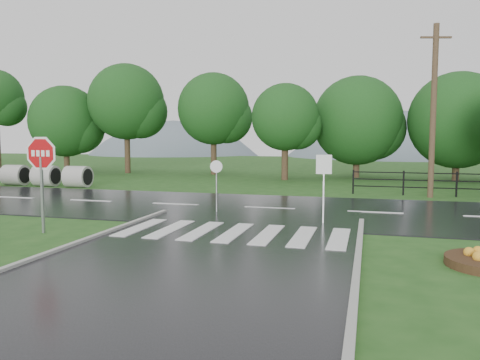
% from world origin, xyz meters
% --- Properties ---
extents(ground, '(120.00, 120.00, 0.00)m').
position_xyz_m(ground, '(0.00, 0.00, 0.00)').
color(ground, '#224F1A').
rests_on(ground, ground).
extents(main_road, '(90.00, 8.00, 0.04)m').
position_xyz_m(main_road, '(0.00, 10.00, 0.00)').
color(main_road, black).
rests_on(main_road, ground).
extents(crosswalk, '(6.50, 2.80, 0.02)m').
position_xyz_m(crosswalk, '(0.00, 5.00, 0.06)').
color(crosswalk, silver).
rests_on(crosswalk, ground).
extents(fence_west, '(9.58, 0.08, 1.20)m').
position_xyz_m(fence_west, '(7.75, 16.00, 0.72)').
color(fence_west, black).
rests_on(fence_west, ground).
extents(hills, '(102.00, 48.00, 48.00)m').
position_xyz_m(hills, '(3.49, 65.00, -15.54)').
color(hills, slate).
rests_on(hills, ground).
extents(treeline, '(83.20, 5.20, 10.00)m').
position_xyz_m(treeline, '(1.00, 24.00, 0.00)').
color(treeline, '#133F15').
rests_on(treeline, ground).
extents(culvert_pipes, '(5.50, 1.20, 1.20)m').
position_xyz_m(culvert_pipes, '(-14.20, 15.00, 0.60)').
color(culvert_pipes, '#9E9B93').
rests_on(culvert_pipes, ground).
extents(stop_sign, '(1.35, 0.07, 3.02)m').
position_xyz_m(stop_sign, '(-5.48, 3.71, 2.08)').
color(stop_sign, '#939399').
rests_on(stop_sign, ground).
extents(reg_sign_small, '(0.50, 0.12, 2.26)m').
position_xyz_m(reg_sign_small, '(2.35, 7.26, 1.59)').
color(reg_sign_small, '#939399').
rests_on(reg_sign_small, ground).
extents(reg_sign_round, '(0.44, 0.17, 1.96)m').
position_xyz_m(reg_sign_round, '(-1.71, 8.56, 1.27)').
color(reg_sign_round, '#939399').
rests_on(reg_sign_round, ground).
extents(utility_pole_east, '(1.39, 0.46, 7.97)m').
position_xyz_m(utility_pole_east, '(6.54, 15.50, 4.05)').
color(utility_pole_east, '#473523').
rests_on(utility_pole_east, ground).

